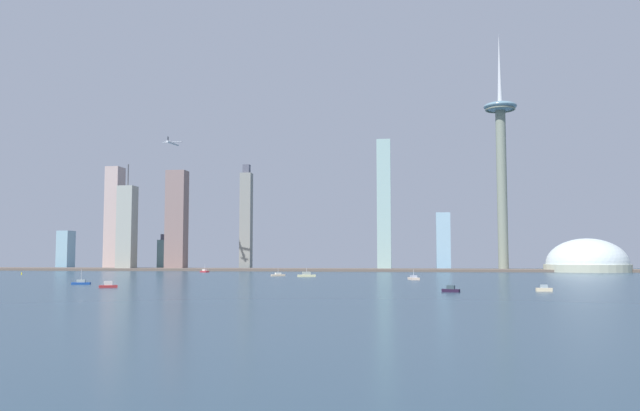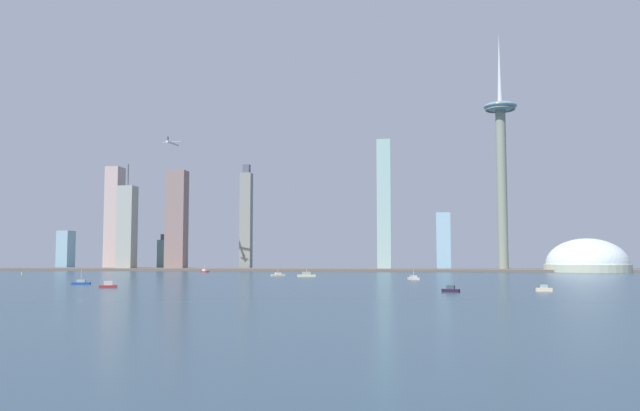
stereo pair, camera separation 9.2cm
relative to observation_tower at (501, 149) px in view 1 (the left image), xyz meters
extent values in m
plane|color=#2A4254|center=(-274.19, -562.16, -155.98)|extent=(6000.00, 6000.00, 0.00)
cube|color=brown|center=(-274.19, -23.85, -154.53)|extent=(874.34, 65.99, 2.88)
cylinder|color=gray|center=(0.00, 0.00, -49.85)|extent=(12.68, 12.68, 212.26)
ellipsoid|color=slate|center=(0.00, 0.00, 56.28)|extent=(42.03, 42.03, 11.41)
torus|color=gray|center=(0.00, 0.00, 52.29)|extent=(38.00, 38.00, 2.28)
cone|color=silver|center=(0.00, 0.00, 107.67)|extent=(6.34, 6.34, 91.36)
cylinder|color=#B2B69D|center=(92.92, -32.56, -151.43)|extent=(99.95, 99.95, 9.09)
ellipsoid|color=silver|center=(92.92, -32.56, -146.88)|extent=(94.95, 94.95, 62.40)
cube|color=#95BED4|center=(-71.63, 60.93, -116.50)|extent=(19.24, 13.85, 78.95)
cube|color=gray|center=(-431.03, -6.27, -88.55)|extent=(26.17, 21.62, 134.86)
cube|color=#9ABEB8|center=(-151.17, 9.86, -69.44)|extent=(18.08, 24.00, 173.07)
cube|color=#87B1C3|center=(-614.47, 37.96, -128.26)|extent=(17.50, 23.68, 55.44)
cube|color=slate|center=(-457.24, 22.73, -135.30)|extent=(19.89, 12.93, 41.36)
cube|color=#515163|center=(-457.24, 22.73, -110.57)|extent=(11.93, 7.76, 8.09)
cube|color=gray|center=(-342.89, 27.20, -88.84)|extent=(15.38, 15.72, 134.27)
cube|color=#515363|center=(-342.89, 27.20, -15.72)|extent=(9.23, 9.43, 11.98)
cube|color=#9EA298|center=(-494.30, -22.74, -99.49)|extent=(21.45, 21.44, 112.96)
cylinder|color=#4C4C51|center=(-494.30, -22.74, -28.16)|extent=(1.60, 1.60, 29.70)
cube|color=#BAA19B|center=(-531.85, 18.25, -83.58)|extent=(19.37, 25.86, 144.78)
cube|color=navy|center=(-346.39, -424.49, -155.26)|extent=(12.96, 6.99, 1.43)
cube|color=#939F9B|center=(-346.39, -424.49, -153.60)|extent=(5.97, 4.06, 1.90)
cylinder|color=silver|center=(-346.39, -424.49, -149.21)|extent=(0.24, 0.24, 6.88)
cube|color=beige|center=(-215.58, -247.64, -154.99)|extent=(17.54, 9.70, 1.96)
cube|color=#9CA69E|center=(-215.58, -247.64, -152.65)|extent=(8.10, 5.45, 2.72)
cylinder|color=silver|center=(-215.58, -247.64, -149.61)|extent=(0.24, 0.24, 3.37)
cube|color=#B42D2F|center=(-307.71, -464.01, -155.20)|extent=(11.24, 8.26, 1.55)
cube|color=silver|center=(-307.71, -464.01, -153.18)|extent=(5.37, 4.40, 2.48)
cube|color=black|center=(-98.93, -485.54, -155.12)|extent=(10.02, 6.23, 1.71)
cube|color=#31434A|center=(-98.93, -485.54, -153.23)|extent=(4.68, 3.39, 2.06)
cube|color=beige|center=(-117.04, -307.62, -155.06)|extent=(9.87, 17.36, 1.83)
cube|color=#8C99B0|center=(-117.04, -307.62, -153.23)|extent=(5.98, 8.00, 1.83)
cylinder|color=silver|center=(-117.04, -307.62, -149.92)|extent=(0.24, 0.24, 4.80)
cube|color=#B6232E|center=(-358.85, -106.87, -155.29)|extent=(13.07, 12.23, 1.37)
cube|color=silver|center=(-358.85, -106.87, -153.43)|extent=(6.59, 6.35, 2.35)
cylinder|color=silver|center=(-358.85, -106.87, -149.55)|extent=(0.24, 0.24, 5.41)
cube|color=beige|center=(-245.88, -231.84, -155.13)|extent=(13.68, 10.48, 1.69)
cube|color=silver|center=(-245.88, -231.84, -153.45)|extent=(6.58, 5.55, 1.66)
cylinder|color=silver|center=(-245.88, -231.84, -150.61)|extent=(0.24, 0.24, 4.02)
cube|color=beige|center=(-46.79, -472.08, -154.99)|extent=(8.81, 2.60, 1.97)
cube|color=#99AAB1|center=(-46.79, -472.08, -153.10)|extent=(3.88, 1.80, 1.81)
cone|color=yellow|center=(-517.71, -223.12, -154.54)|extent=(1.54, 1.54, 2.87)
cylinder|color=silver|center=(-410.12, -82.99, 3.27)|extent=(7.10, 26.24, 2.73)
sphere|color=silver|center=(-407.92, -70.10, 3.27)|extent=(2.73, 2.73, 2.73)
cube|color=silver|center=(-410.12, -82.99, 4.50)|extent=(26.40, 7.13, 0.50)
cube|color=silver|center=(-411.96, -93.82, 3.68)|extent=(9.40, 3.44, 0.40)
cube|color=#2D333D|center=(-411.96, -93.82, 7.14)|extent=(0.82, 1.98, 5.00)
camera|label=1|loc=(-123.30, -849.44, -135.56)|focal=36.36mm
camera|label=2|loc=(-123.20, -849.43, -135.56)|focal=36.36mm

